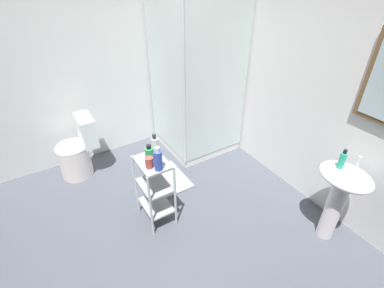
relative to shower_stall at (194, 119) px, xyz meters
name	(u,v)px	position (x,y,z in m)	size (l,w,h in m)	color
ground_plane	(153,246)	(1.22, -1.23, -0.47)	(4.20, 4.20, 0.02)	#4A4D58
wall_back	(312,84)	(1.23, 0.62, 0.79)	(4.20, 0.14, 2.50)	white
wall_left	(78,65)	(-0.63, -1.23, 0.79)	(0.10, 4.20, 2.50)	white
shower_stall	(194,119)	(0.00, 0.00, 0.00)	(0.92, 0.92, 2.00)	white
pedestal_sink	(340,191)	(1.99, 0.29, 0.12)	(0.46, 0.37, 0.81)	white
sink_faucet	(359,161)	(1.99, 0.41, 0.40)	(0.03, 0.03, 0.10)	silver
toilet	(78,152)	(-0.26, -1.52, -0.15)	(0.37, 0.49, 0.76)	white
storage_cart	(155,186)	(0.92, -1.03, -0.03)	(0.38, 0.28, 0.74)	silver
hand_soap_bottle	(342,160)	(1.93, 0.26, 0.43)	(0.05, 0.05, 0.18)	#2DBC99
shampoo_bottle_blue	(158,160)	(1.06, -1.03, 0.38)	(0.07, 0.07, 0.24)	#364FBC
body_wash_bottle_green	(149,154)	(0.90, -1.04, 0.35)	(0.08, 0.08, 0.17)	#319958
lotion_bottle_white	(155,147)	(0.86, -0.97, 0.38)	(0.06, 0.06, 0.24)	white
rinse_cup	(149,163)	(0.99, -1.09, 0.33)	(0.07, 0.07, 0.10)	#B24742
bath_mat	(168,178)	(0.43, -0.64, -0.45)	(0.60, 0.40, 0.02)	gray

